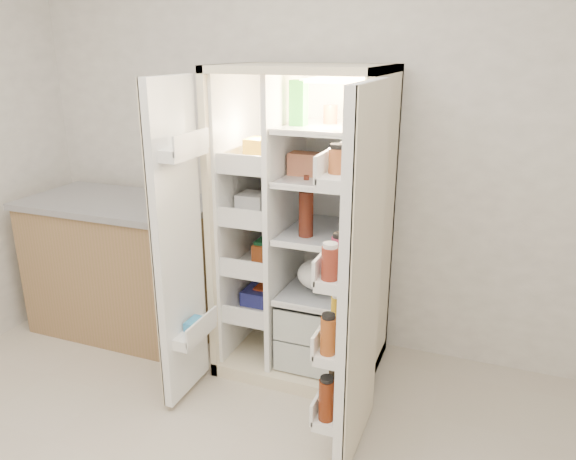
% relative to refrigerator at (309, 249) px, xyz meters
% --- Properties ---
extents(wall_back, '(4.00, 0.02, 2.70)m').
position_rel_refrigerator_xyz_m(wall_back, '(-0.08, 0.35, 0.61)').
color(wall_back, white).
rests_on(wall_back, floor).
extents(refrigerator, '(0.92, 0.70, 1.80)m').
position_rel_refrigerator_xyz_m(refrigerator, '(0.00, 0.00, 0.00)').
color(refrigerator, beige).
rests_on(refrigerator, floor).
extents(freezer_door, '(0.15, 0.40, 1.72)m').
position_rel_refrigerator_xyz_m(freezer_door, '(-0.52, -0.60, 0.15)').
color(freezer_door, white).
rests_on(freezer_door, floor).
extents(fridge_door, '(0.17, 0.58, 1.72)m').
position_rel_refrigerator_xyz_m(fridge_door, '(0.46, -0.69, 0.13)').
color(fridge_door, white).
rests_on(fridge_door, floor).
extents(kitchen_counter, '(1.28, 0.68, 0.93)m').
position_rel_refrigerator_xyz_m(kitchen_counter, '(-1.30, -0.07, -0.28)').
color(kitchen_counter, '#8E6947').
rests_on(kitchen_counter, floor).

